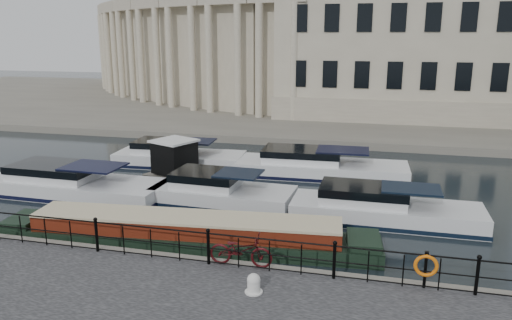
{
  "coord_description": "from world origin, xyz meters",
  "views": [
    {
      "loc": [
        5.09,
        -16.19,
        7.71
      ],
      "look_at": [
        0.5,
        2.0,
        3.0
      ],
      "focal_mm": 35.0,
      "sensor_mm": 36.0,
      "label": 1
    }
  ],
  "objects": [
    {
      "name": "ground_plane",
      "position": [
        0.0,
        0.0,
        0.0
      ],
      "size": [
        160.0,
        160.0,
        0.0
      ],
      "primitive_type": "plane",
      "color": "black",
      "rests_on": "ground"
    },
    {
      "name": "far_bank",
      "position": [
        0.0,
        39.0,
        0.28
      ],
      "size": [
        120.0,
        42.0,
        0.55
      ],
      "primitive_type": "cube",
      "color": "#6B665B",
      "rests_on": "ground_plane"
    },
    {
      "name": "railing",
      "position": [
        0.0,
        -2.25,
        1.2
      ],
      "size": [
        24.14,
        0.14,
        1.22
      ],
      "color": "black",
      "rests_on": "near_quay"
    },
    {
      "name": "civic_building",
      "position": [
        -1.0,
        34.71,
        7.04
      ],
      "size": [
        53.55,
        31.84,
        16.85
      ],
      "color": "#ADA38C",
      "rests_on": "far_bank"
    },
    {
      "name": "bicycle",
      "position": [
        1.04,
        -2.11,
        1.09
      ],
      "size": [
        2.06,
        0.78,
        1.07
      ],
      "primitive_type": "imported",
      "rotation": [
        0.0,
        0.0,
        1.6
      ],
      "color": "#400B0E",
      "rests_on": "near_quay"
    },
    {
      "name": "mooring_bollard",
      "position": [
        1.86,
        -3.67,
        0.82
      ],
      "size": [
        0.52,
        0.52,
        0.58
      ],
      "color": "silver",
      "rests_on": "near_quay"
    },
    {
      "name": "life_ring_post",
      "position": [
        6.61,
        -2.24,
        1.26
      ],
      "size": [
        0.69,
        0.19,
        1.13
      ],
      "color": "black",
      "rests_on": "near_quay"
    },
    {
      "name": "narrowboat",
      "position": [
        -1.73,
        0.06,
        0.37
      ],
      "size": [
        14.53,
        3.22,
        1.53
      ],
      "rotation": [
        0.0,
        0.0,
        0.09
      ],
      "color": "black",
      "rests_on": "ground_plane"
    },
    {
      "name": "harbour_hut",
      "position": [
        -5.88,
        8.77,
        0.95
      ],
      "size": [
        3.51,
        3.27,
        2.17
      ],
      "rotation": [
        0.0,
        0.0,
        -0.41
      ],
      "color": "#6B665B",
      "rests_on": "ground_plane"
    },
    {
      "name": "cabin_cruisers",
      "position": [
        -2.5,
        7.35,
        0.37
      ],
      "size": [
        23.53,
        9.91,
        1.99
      ],
      "color": "silver",
      "rests_on": "ground_plane"
    }
  ]
}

